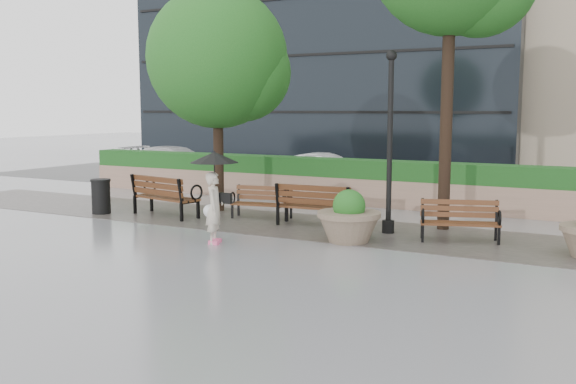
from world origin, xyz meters
The scene contains 15 objects.
ground centered at (0.00, 0.00, 0.00)m, with size 100.00×100.00×0.00m, color gray.
cobble_strip centered at (0.00, 3.00, 0.01)m, with size 28.00×3.20×0.01m, color #383330.
hedge_wall centered at (0.00, 7.00, 0.66)m, with size 24.00×0.80×1.35m.
asphalt_street centered at (0.00, 11.00, 0.00)m, with size 40.00×7.00×0.00m, color black.
bench_0 centered at (-5.66, 2.54, 0.32)m, with size 2.13×1.20×1.08m.
bench_1 centered at (-3.22, 3.43, 0.25)m, with size 1.64×0.88×0.83m.
bench_2 centered at (-1.48, 3.09, 0.31)m, with size 1.97×0.89×1.03m.
bench_3 centered at (2.03, 2.90, 0.26)m, with size 1.76×1.14×0.89m.
planter_left centered at (-0.07, 1.76, 0.45)m, with size 1.36×1.36×1.14m.
trash_bin centered at (-7.48, 2.05, 0.45)m, with size 0.54×0.54×0.90m, color black.
lamppost centered at (0.35, 3.10, 1.83)m, with size 0.28×0.28×4.14m.
tree_0 centered at (-4.79, 4.09, 4.12)m, with size 3.87×3.85×6.15m.
car_left centered at (-10.87, 9.68, 0.68)m, with size 1.89×4.65×1.35m, color silver.
car_right centered at (-4.44, 10.01, 0.63)m, with size 1.33×3.81×1.26m, color silver.
pedestrian centered at (-2.54, 0.32, 1.18)m, with size 1.06×1.06×1.94m.
Camera 1 is at (5.16, -10.79, 2.84)m, focal length 40.00 mm.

